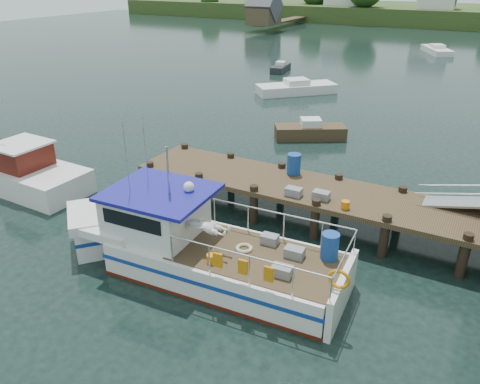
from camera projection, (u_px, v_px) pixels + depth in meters
The scene contains 9 objects.
ground_plane at pixel (279, 212), 19.24m from camera, with size 160.00×160.00×0.00m, color black.
far_shore at pixel (469, 13), 83.63m from camera, with size 140.00×42.55×9.22m.
dock at pixel (461, 196), 15.47m from camera, with size 16.60×3.00×4.78m.
lobster_boat at pixel (191, 245), 15.19m from camera, with size 10.52×3.52×4.99m.
work_boat at pixel (12, 170), 21.45m from camera, with size 8.58×2.83×4.52m.
moored_rowboat at pixel (310, 131), 27.47m from camera, with size 4.23×3.28×1.19m.
moored_a at pixel (296, 88), 37.51m from camera, with size 6.03×5.94×1.16m.
moored_d at pixel (437, 50), 55.71m from camera, with size 4.46×6.26×1.02m.
moored_e at pixel (281, 68), 45.72m from camera, with size 1.62×3.55×0.95m.
Camera 1 is at (6.75, -15.71, 9.00)m, focal length 35.00 mm.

